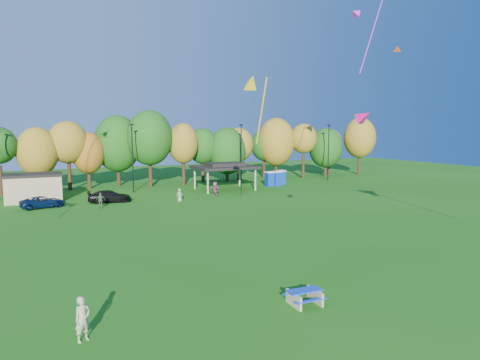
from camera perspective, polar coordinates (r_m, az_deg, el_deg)
name	(u,v)px	position (r m, az deg, el deg)	size (l,w,h in m)	color
ground	(268,306)	(21.39, 3.82, -16.47)	(160.00, 160.00, 0.00)	#19600F
tree_line	(102,147)	(63.22, -17.89, 4.23)	(93.57, 10.55, 11.15)	black
lamp_posts	(132,156)	(58.35, -14.14, 3.16)	(64.50, 0.25, 9.09)	black
utility_building	(33,187)	(55.47, -25.84, -0.89)	(6.30, 4.30, 3.25)	tan
pavilion	(225,167)	(59.27, -2.06, 1.80)	(8.20, 6.20, 3.77)	tan
porta_potties	(276,178)	(64.19, 4.80, 0.26)	(3.75, 2.19, 2.18)	#0C349E
picnic_table	(304,296)	(21.65, 8.59, -15.03)	(1.73, 1.45, 0.73)	tan
kite_flyer	(83,319)	(18.99, -20.24, -17.00)	(0.67, 0.44, 1.84)	#B6B189
car_c	(43,202)	(50.60, -24.81, -2.68)	(2.08, 4.51, 1.25)	#0B1F43
car_d	(110,196)	(51.54, -17.00, -2.10)	(1.96, 4.82, 1.40)	black
far_person_0	(101,200)	(48.04, -18.09, -2.59)	(1.00, 0.42, 1.70)	#4E6C42
far_person_3	(215,189)	(53.85, -3.34, -1.19)	(1.72, 0.55, 1.85)	#A54475
far_person_4	(180,195)	(50.16, -8.05, -2.02)	(0.76, 0.49, 1.55)	#899A69
kite_3	(251,83)	(32.70, 1.51, 12.85)	(1.33, 3.27, 5.44)	yellow
kite_5	(364,117)	(28.34, 16.21, 8.11)	(1.45, 1.58, 1.31)	#D10B62
kite_7	(358,13)	(47.57, 15.42, 20.70)	(1.34, 1.02, 1.33)	#E426BB
kite_10	(397,48)	(54.43, 20.20, 16.17)	(1.58, 1.62, 1.31)	#BD3E16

